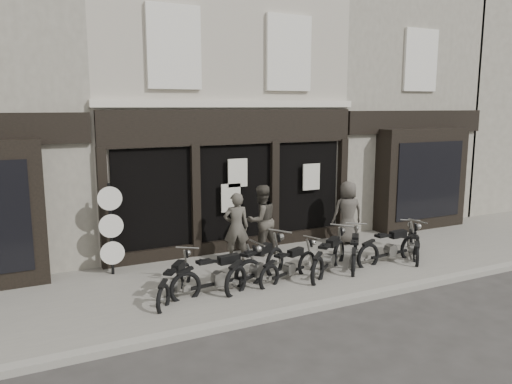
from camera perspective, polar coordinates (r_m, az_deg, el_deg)
name	(u,v)px	position (r m, az deg, el deg)	size (l,w,h in m)	color
ground_plane	(290,288)	(11.29, 3.89, -10.92)	(90.00, 90.00, 0.00)	#2D2B28
pavement	(271,274)	(12.01, 1.71, -9.31)	(30.00, 4.20, 0.12)	slate
kerb	(321,305)	(10.29, 7.48, -12.73)	(30.00, 0.25, 0.13)	gray
central_building	(196,103)	(15.99, -6.86, 10.05)	(7.30, 6.22, 8.34)	#A49B8C
neighbour_right	(360,105)	(19.03, 11.81, 9.74)	(5.60, 6.73, 8.34)	gray
filler_right	(507,103)	(24.94, 26.78, 9.02)	(11.00, 6.00, 8.20)	gray
motorcycle_0	(175,284)	(10.58, -9.22, -10.36)	(1.35, 1.67, 0.93)	black
motorcycle_1	(219,278)	(10.70, -4.23, -9.73)	(2.21, 0.60, 1.06)	black
motorcycle_2	(257,268)	(11.19, 0.12, -8.71)	(2.08, 1.43, 1.11)	black
motorcycle_3	(289,268)	(11.45, 3.85, -8.65)	(1.87, 0.95, 0.94)	black
motorcycle_4	(329,259)	(11.99, 8.35, -7.62)	(1.91, 1.55, 1.07)	black
motorcycle_5	(355,254)	(12.65, 11.20, -6.94)	(1.47, 1.70, 0.97)	black
motorcycle_6	(391,249)	(13.12, 15.15, -6.35)	(2.21, 0.60, 1.06)	black
motorcycle_7	(413,247)	(13.70, 17.49, -6.02)	(1.34, 1.64, 0.92)	black
man_left	(236,227)	(12.50, -2.27, -4.05)	(0.64, 0.42, 1.76)	#47433A
man_centre	(261,220)	(13.06, 0.59, -3.23)	(0.90, 0.70, 1.86)	#423E36
man_right	(348,213)	(14.35, 10.43, -2.33)	(0.88, 0.57, 1.79)	#443F38
advert_sign_post	(111,233)	(11.97, -16.21, -4.55)	(0.55, 0.36, 2.27)	black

